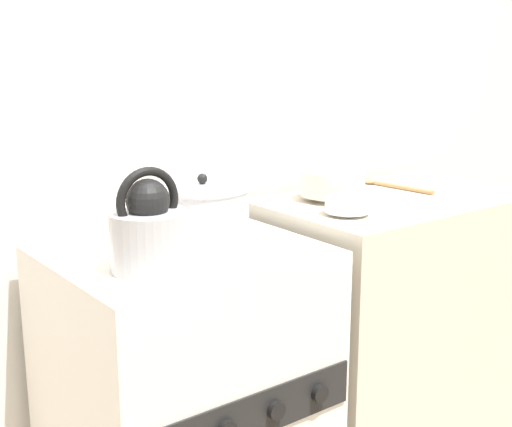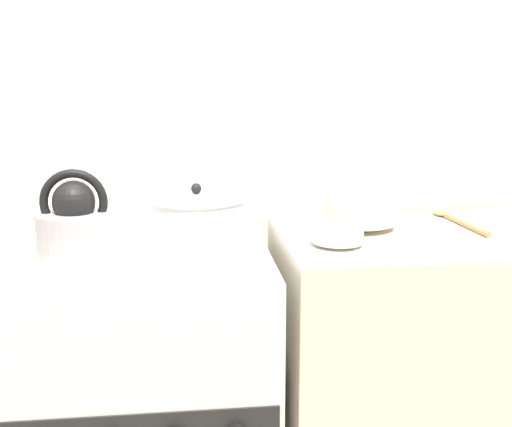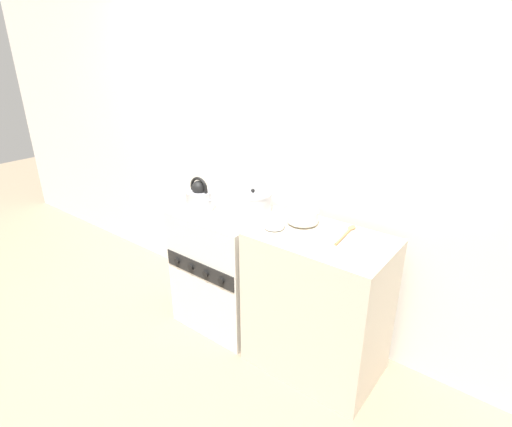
% 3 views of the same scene
% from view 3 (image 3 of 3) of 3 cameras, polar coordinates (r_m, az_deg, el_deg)
% --- Properties ---
extents(ground_plane, '(12.00, 12.00, 0.00)m').
position_cam_3_polar(ground_plane, '(3.01, -7.49, -16.94)').
color(ground_plane, gray).
extents(wall_back, '(7.00, 0.06, 2.50)m').
position_cam_3_polar(wall_back, '(2.86, 0.07, 9.38)').
color(wall_back, silver).
rests_on(wall_back, ground_plane).
extents(stove, '(0.63, 0.57, 0.88)m').
position_cam_3_polar(stove, '(2.91, -4.13, -7.59)').
color(stove, silver).
rests_on(stove, ground_plane).
extents(counter, '(0.80, 0.51, 0.92)m').
position_cam_3_polar(counter, '(2.53, 8.72, -12.66)').
color(counter, beige).
rests_on(counter, ground_plane).
extents(kettle, '(0.22, 0.18, 0.23)m').
position_cam_3_polar(kettle, '(2.71, -8.05, 2.27)').
color(kettle, '#B2B2B7').
rests_on(kettle, stove).
extents(cooking_pot, '(0.26, 0.26, 0.15)m').
position_cam_3_polar(cooking_pot, '(2.69, -0.44, 1.78)').
color(cooking_pot, silver).
rests_on(cooking_pot, stove).
extents(enamel_bowl, '(0.19, 0.19, 0.09)m').
position_cam_3_polar(enamel_bowl, '(2.42, 6.69, -0.35)').
color(enamel_bowl, beige).
rests_on(enamel_bowl, counter).
extents(small_ceramic_bowl, '(0.12, 0.12, 0.05)m').
position_cam_3_polar(small_ceramic_bowl, '(2.35, 2.61, -1.49)').
color(small_ceramic_bowl, white).
rests_on(small_ceramic_bowl, counter).
extents(wooden_spoon, '(0.06, 0.29, 0.02)m').
position_cam_3_polar(wooden_spoon, '(2.35, 12.85, -2.68)').
color(wooden_spoon, '#A37A4C').
rests_on(wooden_spoon, counter).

